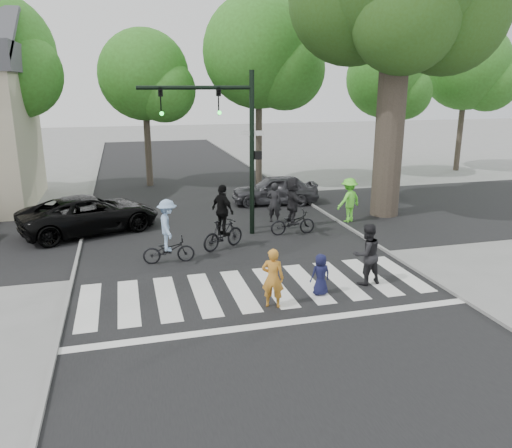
{
  "coord_description": "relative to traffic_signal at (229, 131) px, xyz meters",
  "views": [
    {
      "loc": [
        -3.37,
        -11.49,
        5.51
      ],
      "look_at": [
        0.5,
        3.0,
        1.3
      ],
      "focal_mm": 35.0,
      "sensor_mm": 36.0,
      "label": 1
    }
  ],
  "objects": [
    {
      "name": "ground",
      "position": [
        -0.35,
        -6.2,
        -3.9
      ],
      "size": [
        120.0,
        120.0,
        0.0
      ],
      "primitive_type": "plane",
      "color": "gray",
      "rests_on": "ground"
    },
    {
      "name": "road_stem",
      "position": [
        -0.35,
        -1.2,
        -3.9
      ],
      "size": [
        10.0,
        70.0,
        0.01
      ],
      "primitive_type": "cube",
      "color": "black",
      "rests_on": "ground"
    },
    {
      "name": "road_cross",
      "position": [
        -0.35,
        1.8,
        -3.89
      ],
      "size": [
        70.0,
        10.0,
        0.01
      ],
      "primitive_type": "cube",
      "color": "black",
      "rests_on": "ground"
    },
    {
      "name": "curb_left",
      "position": [
        -5.4,
        -1.2,
        -3.85
      ],
      "size": [
        0.1,
        70.0,
        0.1
      ],
      "primitive_type": "cube",
      "color": "gray",
      "rests_on": "ground"
    },
    {
      "name": "curb_right",
      "position": [
        4.7,
        -1.2,
        -3.85
      ],
      "size": [
        0.1,
        70.0,
        0.1
      ],
      "primitive_type": "cube",
      "color": "gray",
      "rests_on": "ground"
    },
    {
      "name": "crosswalk",
      "position": [
        -0.35,
        -5.54,
        -3.89
      ],
      "size": [
        10.0,
        3.85,
        0.01
      ],
      "color": "silver",
      "rests_on": "ground"
    },
    {
      "name": "traffic_signal",
      "position": [
        0.0,
        0.0,
        0.0
      ],
      "size": [
        4.45,
        0.29,
        6.0
      ],
      "color": "black",
      "rests_on": "ground"
    },
    {
      "name": "bg_tree_2",
      "position": [
        -2.11,
        10.42,
        1.88
      ],
      "size": [
        5.04,
        4.8,
        8.4
      ],
      "color": "brown",
      "rests_on": "ground"
    },
    {
      "name": "bg_tree_3",
      "position": [
        3.95,
        9.07,
        3.04
      ],
      "size": [
        6.3,
        6.0,
        10.2
      ],
      "color": "brown",
      "rests_on": "ground"
    },
    {
      "name": "bg_tree_4",
      "position": [
        11.88,
        9.93,
        1.73
      ],
      "size": [
        4.83,
        4.6,
        8.15
      ],
      "color": "brown",
      "rests_on": "ground"
    },
    {
      "name": "bg_tree_5",
      "position": [
        17.92,
        10.5,
        2.46
      ],
      "size": [
        5.67,
        5.4,
        9.3
      ],
      "color": "brown",
      "rests_on": "ground"
    },
    {
      "name": "pedestrian_woman",
      "position": [
        -0.28,
        -6.43,
        -3.12
      ],
      "size": [
        0.68,
        0.58,
        1.57
      ],
      "primitive_type": "imported",
      "rotation": [
        0.0,
        0.0,
        2.71
      ],
      "color": "orange",
      "rests_on": "ground"
    },
    {
      "name": "pedestrian_child",
      "position": [
        1.19,
        -6.02,
        -3.33
      ],
      "size": [
        0.6,
        0.42,
        1.15
      ],
      "primitive_type": "imported",
      "rotation": [
        0.0,
        0.0,
        3.24
      ],
      "color": "#15173B",
      "rests_on": "ground"
    },
    {
      "name": "pedestrian_adult",
      "position": [
        2.73,
        -5.64,
        -3.01
      ],
      "size": [
        0.96,
        0.8,
        1.78
      ],
      "primitive_type": "imported",
      "rotation": [
        0.0,
        0.0,
        3.3
      ],
      "color": "black",
      "rests_on": "ground"
    },
    {
      "name": "cyclist_left",
      "position": [
        -2.53,
        -2.44,
        -3.0
      ],
      "size": [
        1.65,
        1.08,
        2.07
      ],
      "color": "black",
      "rests_on": "ground"
    },
    {
      "name": "cyclist_mid",
      "position": [
        -0.57,
        -1.48,
        -2.97
      ],
      "size": [
        1.75,
        1.25,
        2.26
      ],
      "color": "black",
      "rests_on": "ground"
    },
    {
      "name": "cyclist_right",
      "position": [
        2.32,
        -0.47,
        -2.92
      ],
      "size": [
        1.74,
        1.62,
        2.2
      ],
      "color": "black",
      "rests_on": "ground"
    },
    {
      "name": "car_suv",
      "position": [
        -5.1,
        1.81,
        -3.18
      ],
      "size": [
        5.69,
        4.06,
        1.44
      ],
      "primitive_type": "imported",
      "rotation": [
        0.0,
        0.0,
        1.93
      ],
      "color": "black",
      "rests_on": "ground"
    },
    {
      "name": "car_grey",
      "position": [
        3.13,
        4.51,
        -3.21
      ],
      "size": [
        4.24,
        2.16,
        1.38
      ],
      "primitive_type": "imported",
      "rotation": [
        0.0,
        0.0,
        -1.7
      ],
      "color": "#39393E",
      "rests_on": "ground"
    },
    {
      "name": "bystander_hivis",
      "position": [
        5.14,
        0.67,
        -2.99
      ],
      "size": [
        1.35,
        1.08,
        1.83
      ],
      "primitive_type": "imported",
      "rotation": [
        0.0,
        0.0,
        3.53
      ],
      "color": "#6CFD3C",
      "rests_on": "ground"
    },
    {
      "name": "bystander_dark",
      "position": [
        2.14,
        1.35,
        -3.07
      ],
      "size": [
        0.73,
        0.66,
        1.67
      ],
      "primitive_type": "imported",
      "rotation": [
        0.0,
        0.0,
        2.58
      ],
      "color": "black",
      "rests_on": "ground"
    }
  ]
}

